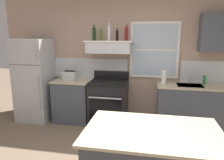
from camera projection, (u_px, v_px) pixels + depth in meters
back_wall at (125, 59)px, 4.55m from camera, size 5.40×0.11×2.70m
refrigerator at (35, 80)px, 4.63m from camera, size 0.70×0.72×1.78m
counter_left_of_stove at (73, 100)px, 4.62m from camera, size 0.79×0.63×0.91m
toaster at (70, 75)px, 4.53m from camera, size 0.30×0.20×0.19m
stove_range at (109, 102)px, 4.44m from camera, size 0.76×0.69×1.09m
range_hood_shelf at (109, 47)px, 4.28m from camera, size 0.96×0.52×0.24m
bottle_dark_green_wine at (94, 34)px, 4.33m from camera, size 0.07×0.07×0.31m
bottle_olive_oil_square at (101, 35)px, 4.27m from camera, size 0.06×0.06×0.25m
bottle_clear_tall at (109, 33)px, 4.20m from camera, size 0.06×0.06×0.34m
bottle_balsamic_dark at (117, 35)px, 4.16m from camera, size 0.06×0.06×0.24m
bottle_red_label_wine at (126, 34)px, 4.22m from camera, size 0.07×0.07×0.31m
counter_right_with_sink at (193, 107)px, 4.16m from camera, size 1.43×0.63×0.91m
sink_faucet at (190, 75)px, 4.14m from camera, size 0.03×0.17×0.28m
paper_towel_roll at (164, 77)px, 4.15m from camera, size 0.11×0.11×0.27m
dish_soap_bottle at (204, 80)px, 4.11m from camera, size 0.06×0.06×0.18m
upper_cabinet_right at (218, 33)px, 3.92m from camera, size 0.64×0.32×0.70m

